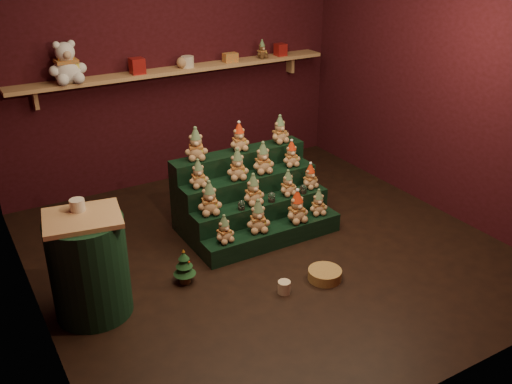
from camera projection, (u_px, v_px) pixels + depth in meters
ground at (268, 250)px, 5.26m from camera, size 4.00×4.00×0.00m
back_wall at (172, 58)px, 6.26m from camera, size 4.00×0.10×2.80m
front_wall at (469, 197)px, 3.06m from camera, size 4.00×0.10×2.80m
left_wall at (2, 149)px, 3.72m from camera, size 0.10×4.00×2.80m
right_wall at (447, 73)px, 5.60m from camera, size 0.10×4.00×2.80m
back_shelf at (179, 70)px, 6.17m from camera, size 3.60×0.26×0.24m
riser_tier_front at (273, 236)px, 5.32m from camera, size 1.40×0.22×0.18m
riser_tier_midfront at (261, 218)px, 5.46m from camera, size 1.40×0.22×0.36m
riser_tier_midback at (250, 201)px, 5.59m from camera, size 1.40×0.22×0.54m
riser_tier_back at (239, 184)px, 5.72m from camera, size 1.40×0.22×0.72m
teddy_0 at (224, 229)px, 5.00m from camera, size 0.20×0.19×0.25m
teddy_1 at (258, 216)px, 5.16m from camera, size 0.27×0.25×0.31m
teddy_2 at (297, 207)px, 5.33m from camera, size 0.22×0.20×0.31m
teddy_3 at (318, 202)px, 5.48m from camera, size 0.21×0.20×0.25m
teddy_4 at (209, 198)px, 5.09m from camera, size 0.26×0.25×0.31m
teddy_5 at (253, 189)px, 5.27m from camera, size 0.21×0.19×0.29m
teddy_6 at (288, 183)px, 5.46m from camera, size 0.18×0.17×0.25m
teddy_7 at (310, 176)px, 5.60m from camera, size 0.20×0.19×0.25m
teddy_8 at (198, 174)px, 5.19m from camera, size 0.21×0.19×0.26m
teddy_9 at (237, 164)px, 5.35m from camera, size 0.25×0.24×0.29m
teddy_10 at (263, 158)px, 5.48m from camera, size 0.24×0.22×0.30m
teddy_11 at (291, 154)px, 5.65m from camera, size 0.21×0.19×0.26m
teddy_12 at (196, 144)px, 5.31m from camera, size 0.27×0.26×0.30m
teddy_13 at (239, 137)px, 5.53m from camera, size 0.21×0.20×0.27m
teddy_14 at (280, 129)px, 5.73m from camera, size 0.21×0.19×0.28m
snow_globe_a at (241, 205)px, 5.20m from camera, size 0.07×0.07×0.09m
snow_globe_b at (272, 197)px, 5.35m from camera, size 0.07×0.07×0.10m
snow_globe_c at (303, 189)px, 5.52m from camera, size 0.07×0.07×0.09m
side_table at (89, 266)px, 4.26m from camera, size 0.62×0.58×0.84m
table_ornament at (77, 205)px, 4.14m from camera, size 0.11×0.11×0.09m
mini_christmas_tree at (184, 266)px, 4.73m from camera, size 0.19×0.19×0.32m
mug_left at (284, 287)px, 4.64m from camera, size 0.11×0.11×0.11m
mug_right at (336, 273)px, 4.84m from camera, size 0.09×0.09×0.09m
wicker_basket at (325, 274)px, 4.82m from camera, size 0.31×0.31×0.09m
white_bear at (65, 57)px, 5.48m from camera, size 0.36×0.33×0.51m
brown_bear at (262, 49)px, 6.56m from camera, size 0.16×0.14×0.20m
gift_tin_red_a at (137, 66)px, 5.89m from camera, size 0.14×0.14×0.16m
gift_tin_cream at (188, 62)px, 6.16m from camera, size 0.14×0.14×0.12m
gift_tin_red_b at (281, 50)px, 6.70m from camera, size 0.12×0.12×0.14m
shelf_plush_ball at (182, 62)px, 6.13m from camera, size 0.12×0.12×0.12m
scarf_gift_box at (230, 57)px, 6.40m from camera, size 0.16×0.10×0.10m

